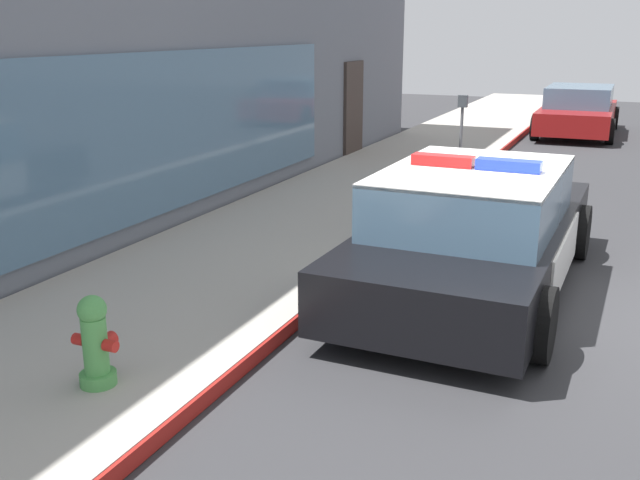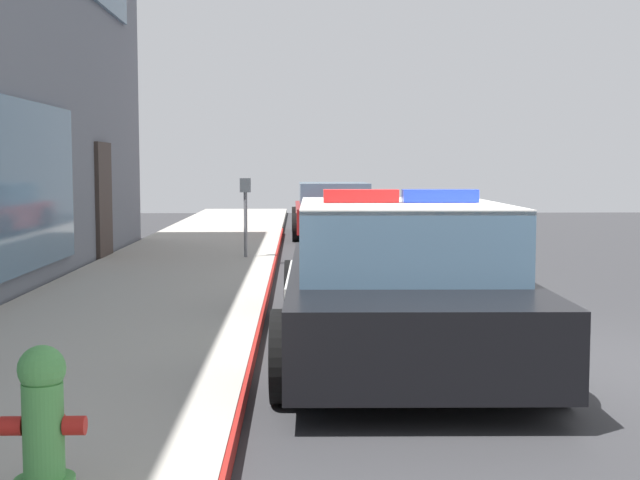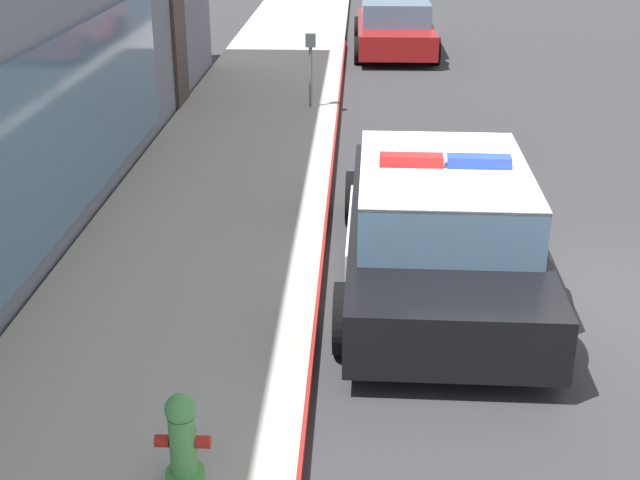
{
  "view_description": "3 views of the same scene",
  "coord_description": "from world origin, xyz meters",
  "px_view_note": "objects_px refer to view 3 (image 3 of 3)",
  "views": [
    {
      "loc": [
        -7.23,
        -0.55,
        2.79
      ],
      "look_at": [
        -1.29,
        2.05,
        0.89
      ],
      "focal_mm": 40.87,
      "sensor_mm": 36.0,
      "label": 1
    },
    {
      "loc": [
        -7.23,
        1.86,
        1.7
      ],
      "look_at": [
        -0.76,
        1.69,
        1.14
      ],
      "focal_mm": 48.63,
      "sensor_mm": 36.0,
      "label": 2
    },
    {
      "loc": [
        -8.19,
        1.86,
        4.14
      ],
      "look_at": [
        -0.43,
        2.21,
        0.83
      ],
      "focal_mm": 48.36,
      "sensor_mm": 36.0,
      "label": 3
    }
  ],
  "objects_px": {
    "police_cruiser": "(440,224)",
    "parking_meter": "(311,56)",
    "fire_hydrant": "(183,440)",
    "car_down_street": "(395,26)"
  },
  "relations": [
    {
      "from": "car_down_street",
      "to": "parking_meter",
      "type": "height_order",
      "value": "parking_meter"
    },
    {
      "from": "police_cruiser",
      "to": "car_down_street",
      "type": "relative_size",
      "value": 1.06
    },
    {
      "from": "police_cruiser",
      "to": "parking_meter",
      "type": "xyz_separation_m",
      "value": [
        7.08,
        1.78,
        0.4
      ]
    },
    {
      "from": "parking_meter",
      "to": "police_cruiser",
      "type": "bearing_deg",
      "value": -165.86
    },
    {
      "from": "police_cruiser",
      "to": "fire_hydrant",
      "type": "xyz_separation_m",
      "value": [
        -3.68,
        2.08,
        -0.18
      ]
    },
    {
      "from": "police_cruiser",
      "to": "fire_hydrant",
      "type": "height_order",
      "value": "police_cruiser"
    },
    {
      "from": "police_cruiser",
      "to": "car_down_street",
      "type": "height_order",
      "value": "police_cruiser"
    },
    {
      "from": "fire_hydrant",
      "to": "parking_meter",
      "type": "bearing_deg",
      "value": -1.56
    },
    {
      "from": "police_cruiser",
      "to": "parking_meter",
      "type": "relative_size",
      "value": 3.68
    },
    {
      "from": "parking_meter",
      "to": "fire_hydrant",
      "type": "bearing_deg",
      "value": 178.44
    }
  ]
}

